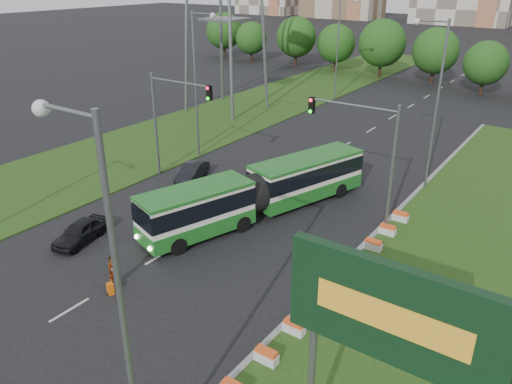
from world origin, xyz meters
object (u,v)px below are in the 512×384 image
Objects in this scene: shopping_trolley at (110,289)px; billboard at (391,325)px; car_left_near at (80,232)px; traffic_mast_left at (170,111)px; traffic_mast_median at (368,145)px; articulated_bus at (258,191)px; pedestrian at (114,271)px; car_left_far at (192,172)px.

billboard is at bearing 14.84° from shopping_trolley.
billboard is 21.52m from car_left_near.
traffic_mast_median is at bearing 3.77° from traffic_mast_left.
articulated_bus is 11.10m from pedestrian.
traffic_mast_median is at bearing 28.79° from car_left_near.
traffic_mast_left is (-22.63, 15.00, -0.81)m from billboard.
traffic_mast_median is 2.05× the size of car_left_far.
shopping_trolley is (7.97, -12.98, -5.06)m from traffic_mast_left.
billboard is 0.48× the size of articulated_bus.
car_left_near is (-12.83, -11.47, -4.70)m from traffic_mast_median.
billboard reaches higher than car_left_far.
pedestrian reaches higher than car_left_near.
shopping_trolley is (-14.66, 2.02, -5.87)m from billboard.
billboard is at bearing -87.26° from pedestrian.
traffic_mast_left is (-15.16, -1.00, 0.00)m from traffic_mast_median.
car_left_near is at bearing -107.70° from articulated_bus.
traffic_mast_left is 11.71m from car_left_near.
pedestrian is at bearing -119.44° from traffic_mast_median.
shopping_trolley is (-7.19, -13.98, -5.06)m from traffic_mast_median.
car_left_far is (-7.52, 1.98, -1.03)m from articulated_bus.
traffic_mast_left is at bearing 144.21° from shopping_trolley.
pedestrian is (6.27, -12.98, 0.24)m from car_left_far.
car_left_near is at bearing 167.41° from billboard.
articulated_bus reaches higher than shopping_trolley.
car_left_far is at bearing 82.09° from car_left_near.
billboard is at bearing -33.55° from traffic_mast_left.
car_left_near is 6.19m from shopping_trolley.
traffic_mast_median reaches higher than pedestrian.
shopping_trolley is (0.35, -0.62, -0.59)m from pedestrian.
articulated_bus is (8.86, -1.37, -3.68)m from traffic_mast_left.
articulated_bus is 9.45× the size of pedestrian.
traffic_mast_median is 2.10× the size of car_left_near.
articulated_bus is at bearing -32.33° from car_left_far.
car_left_far is at bearing 24.44° from traffic_mast_left.
articulated_bus reaches higher than car_left_near.
car_left_near reaches higher than shopping_trolley.
articulated_bus is 4.36× the size of car_left_near.
traffic_mast_median is at bearing 38.61° from articulated_bus.
shopping_trolley is at bearing -137.34° from pedestrian.
car_left_near is at bearing 82.92° from pedestrian.
billboard is 4.55× the size of pedestrian.
traffic_mast_left is 2.05× the size of car_left_far.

